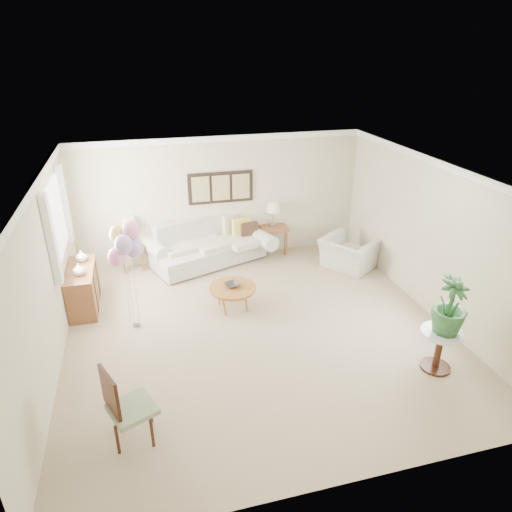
# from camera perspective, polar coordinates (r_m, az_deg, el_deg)

# --- Properties ---
(ground_plane) EXTENTS (6.00, 6.00, 0.00)m
(ground_plane) POSITION_cam_1_polar(r_m,az_deg,el_deg) (7.53, 0.25, -9.25)
(ground_plane) COLOR tan
(room_shell) EXTENTS (6.04, 6.04, 2.60)m
(room_shell) POSITION_cam_1_polar(r_m,az_deg,el_deg) (6.80, -0.82, 2.43)
(room_shell) COLOR beige
(room_shell) RESTS_ON ground
(wall_art_triptych) EXTENTS (1.35, 0.06, 0.65)m
(wall_art_triptych) POSITION_cam_1_polar(r_m,az_deg,el_deg) (9.50, -4.42, 8.52)
(wall_art_triptych) COLOR black
(wall_art_triptych) RESTS_ON ground
(sofa) EXTENTS (2.85, 1.70, 0.94)m
(sofa) POSITION_cam_1_polar(r_m,az_deg,el_deg) (9.66, -5.95, 1.27)
(sofa) COLOR beige
(sofa) RESTS_ON ground
(end_table_left) EXTENTS (0.49, 0.45, 0.53)m
(end_table_left) POSITION_cam_1_polar(r_m,az_deg,el_deg) (9.64, -15.22, 0.95)
(end_table_left) COLOR brown
(end_table_left) RESTS_ON ground
(end_table_right) EXTENTS (0.59, 0.53, 0.64)m
(end_table_right) POSITION_cam_1_polar(r_m,az_deg,el_deg) (10.01, 2.14, 3.29)
(end_table_right) COLOR brown
(end_table_right) RESTS_ON ground
(lamp_left) EXTENTS (0.32, 0.32, 0.57)m
(lamp_left) POSITION_cam_1_polar(r_m,az_deg,el_deg) (9.45, -15.57, 3.84)
(lamp_left) COLOR gray
(lamp_left) RESTS_ON end_table_left
(lamp_right) EXTENTS (0.30, 0.30, 0.53)m
(lamp_right) POSITION_cam_1_polar(r_m,az_deg,el_deg) (9.83, 2.19, 6.05)
(lamp_right) COLOR gray
(lamp_right) RESTS_ON end_table_right
(coffee_table) EXTENTS (0.83, 0.83, 0.42)m
(coffee_table) POSITION_cam_1_polar(r_m,az_deg,el_deg) (7.93, -2.94, -4.11)
(coffee_table) COLOR #995D27
(coffee_table) RESTS_ON ground
(decor_bowl) EXTENTS (0.34, 0.34, 0.06)m
(decor_bowl) POSITION_cam_1_polar(r_m,az_deg,el_deg) (7.92, -2.99, -3.62)
(decor_bowl) COLOR #312C28
(decor_bowl) RESTS_ON coffee_table
(armchair) EXTENTS (1.28, 1.31, 0.65)m
(armchair) POSITION_cam_1_polar(r_m,az_deg,el_deg) (9.54, 11.42, 0.28)
(armchair) COLOR beige
(armchair) RESTS_ON ground
(side_table) EXTENTS (0.58, 0.58, 0.63)m
(side_table) POSITION_cam_1_polar(r_m,az_deg,el_deg) (6.98, 22.05, -9.79)
(side_table) COLOR silver
(side_table) RESTS_ON ground
(potted_plant) EXTENTS (0.62, 0.62, 0.84)m
(potted_plant) POSITION_cam_1_polar(r_m,az_deg,el_deg) (6.69, 23.14, -5.72)
(potted_plant) COLOR #215422
(potted_plant) RESTS_ON side_table
(accent_chair) EXTENTS (0.64, 0.63, 0.98)m
(accent_chair) POSITION_cam_1_polar(r_m,az_deg,el_deg) (5.66, -16.06, -17.45)
(accent_chair) COLOR gray
(accent_chair) RESTS_ON ground
(credenza) EXTENTS (0.46, 1.20, 0.74)m
(credenza) POSITION_cam_1_polar(r_m,az_deg,el_deg) (8.52, -20.79, -3.76)
(credenza) COLOR brown
(credenza) RESTS_ON ground
(vase_white) EXTENTS (0.23, 0.23, 0.21)m
(vase_white) POSITION_cam_1_polar(r_m,az_deg,el_deg) (8.12, -21.27, -1.54)
(vase_white) COLOR silver
(vase_white) RESTS_ON credenza
(vase_sage) EXTENTS (0.22, 0.22, 0.21)m
(vase_sage) POSITION_cam_1_polar(r_m,az_deg,el_deg) (8.61, -20.98, 0.02)
(vase_sage) COLOR silver
(vase_sage) RESTS_ON credenza
(balloon_cluster) EXTENTS (0.55, 0.51, 1.83)m
(balloon_cluster) POSITION_cam_1_polar(r_m,az_deg,el_deg) (7.20, -16.07, 1.54)
(balloon_cluster) COLOR gray
(balloon_cluster) RESTS_ON ground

